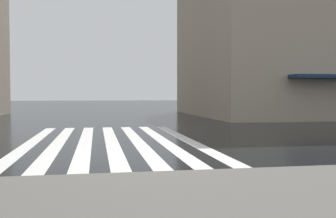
% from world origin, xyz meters
% --- Properties ---
extents(ground_plane, '(220.00, 220.00, 0.00)m').
position_xyz_m(ground_plane, '(0.00, 0.00, 0.00)').
color(ground_plane, black).
extents(zebra_crossing, '(13.00, 6.50, 0.01)m').
position_xyz_m(zebra_crossing, '(4.00, 1.00, 0.00)').
color(zebra_crossing, silver).
rests_on(zebra_crossing, ground_plane).
extents(haussmann_block_corner, '(18.33, 25.85, 20.81)m').
position_xyz_m(haussmann_block_corner, '(21.06, -19.82, 10.19)').
color(haussmann_block_corner, tan).
rests_on(haussmann_block_corner, ground_plane).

